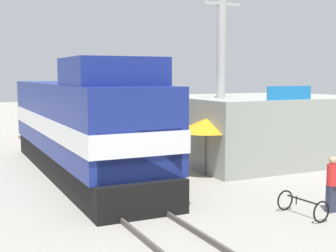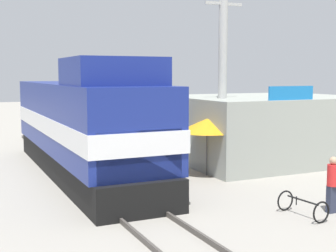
{
  "view_description": "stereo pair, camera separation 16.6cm",
  "coord_description": "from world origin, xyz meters",
  "px_view_note": "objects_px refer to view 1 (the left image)",
  "views": [
    {
      "loc": [
        -5.03,
        -13.84,
        4.15
      ],
      "look_at": [
        1.2,
        -0.83,
        2.55
      ],
      "focal_mm": 50.0,
      "sensor_mm": 36.0,
      "label": 1
    },
    {
      "loc": [
        -4.88,
        -13.91,
        4.15
      ],
      "look_at": [
        1.2,
        -0.83,
        2.55
      ],
      "focal_mm": 50.0,
      "sensor_mm": 36.0,
      "label": 2
    }
  ],
  "objects_px": {
    "person_bystander": "(332,182)",
    "bicycle_spare": "(302,205)",
    "vendor_umbrella": "(206,125)",
    "billboard_sign": "(289,108)",
    "utility_pole": "(221,75)",
    "locomotive": "(83,127)"
  },
  "relations": [
    {
      "from": "vendor_umbrella",
      "to": "person_bystander",
      "type": "xyz_separation_m",
      "value": [
        0.82,
        -6.17,
        -1.15
      ]
    },
    {
      "from": "vendor_umbrella",
      "to": "person_bystander",
      "type": "relative_size",
      "value": 1.42
    },
    {
      "from": "locomotive",
      "to": "utility_pole",
      "type": "height_order",
      "value": "utility_pole"
    },
    {
      "from": "utility_pole",
      "to": "bicycle_spare",
      "type": "height_order",
      "value": "utility_pole"
    },
    {
      "from": "locomotive",
      "to": "vendor_umbrella",
      "type": "xyz_separation_m",
      "value": [
        4.56,
        -2.1,
        0.05
      ]
    },
    {
      "from": "billboard_sign",
      "to": "person_bystander",
      "type": "height_order",
      "value": "billboard_sign"
    },
    {
      "from": "bicycle_spare",
      "to": "utility_pole",
      "type": "bearing_deg",
      "value": -107.59
    },
    {
      "from": "locomotive",
      "to": "person_bystander",
      "type": "relative_size",
      "value": 8.12
    },
    {
      "from": "bicycle_spare",
      "to": "person_bystander",
      "type": "bearing_deg",
      "value": 172.19
    },
    {
      "from": "locomotive",
      "to": "bicycle_spare",
      "type": "xyz_separation_m",
      "value": [
        4.3,
        -8.21,
        -1.71
      ]
    },
    {
      "from": "locomotive",
      "to": "bicycle_spare",
      "type": "relative_size",
      "value": 9.23
    },
    {
      "from": "locomotive",
      "to": "bicycle_spare",
      "type": "distance_m",
      "value": 9.43
    },
    {
      "from": "vendor_umbrella",
      "to": "billboard_sign",
      "type": "height_order",
      "value": "billboard_sign"
    },
    {
      "from": "billboard_sign",
      "to": "bicycle_spare",
      "type": "xyz_separation_m",
      "value": [
        -3.54,
        -4.91,
        -2.45
      ]
    },
    {
      "from": "locomotive",
      "to": "utility_pole",
      "type": "relative_size",
      "value": 1.7
    },
    {
      "from": "person_bystander",
      "to": "billboard_sign",
      "type": "bearing_deg",
      "value": 63.63
    },
    {
      "from": "vendor_umbrella",
      "to": "person_bystander",
      "type": "distance_m",
      "value": 6.33
    },
    {
      "from": "locomotive",
      "to": "utility_pole",
      "type": "bearing_deg",
      "value": -9.69
    },
    {
      "from": "locomotive",
      "to": "person_bystander",
      "type": "xyz_separation_m",
      "value": [
        5.38,
        -8.27,
        -1.11
      ]
    },
    {
      "from": "vendor_umbrella",
      "to": "billboard_sign",
      "type": "bearing_deg",
      "value": -20.09
    },
    {
      "from": "vendor_umbrella",
      "to": "billboard_sign",
      "type": "distance_m",
      "value": 3.56
    },
    {
      "from": "person_bystander",
      "to": "bicycle_spare",
      "type": "distance_m",
      "value": 1.24
    }
  ]
}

